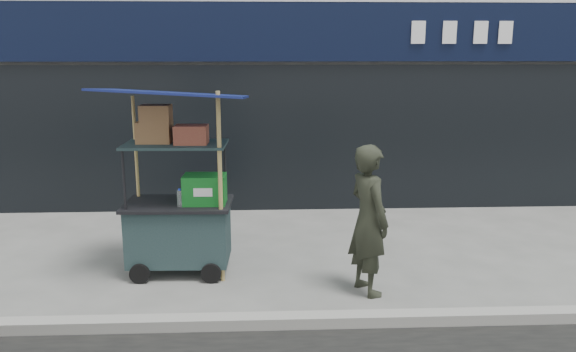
{
  "coord_description": "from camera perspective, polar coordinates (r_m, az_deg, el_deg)",
  "views": [
    {
      "loc": [
        -0.26,
        -5.2,
        2.64
      ],
      "look_at": [
        0.03,
        1.2,
        1.19
      ],
      "focal_mm": 35.0,
      "sensor_mm": 36.0,
      "label": 1
    }
  ],
  "objects": [
    {
      "name": "ground",
      "position": [
        5.84,
        0.26,
        -14.12
      ],
      "size": [
        80.0,
        80.0,
        0.0
      ],
      "primitive_type": "plane",
      "color": "#5E5F5A",
      "rests_on": "ground"
    },
    {
      "name": "curb",
      "position": [
        5.63,
        0.36,
        -14.49
      ],
      "size": [
        80.0,
        0.18,
        0.12
      ],
      "primitive_type": "cube",
      "color": "gray",
      "rests_on": "ground"
    },
    {
      "name": "vendor_cart",
      "position": [
        6.78,
        -10.94,
        -3.32
      ],
      "size": [
        1.69,
        1.22,
        2.25
      ],
      "rotation": [
        0.0,
        0.0,
        -0.03
      ],
      "color": "#1B2D2F",
      "rests_on": "ground"
    },
    {
      "name": "vendor_man",
      "position": [
        6.16,
        8.19,
        -4.43
      ],
      "size": [
        0.59,
        0.71,
        1.66
      ],
      "primitive_type": "imported",
      "rotation": [
        0.0,
        0.0,
        1.95
      ],
      "color": "#25291E",
      "rests_on": "ground"
    }
  ]
}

